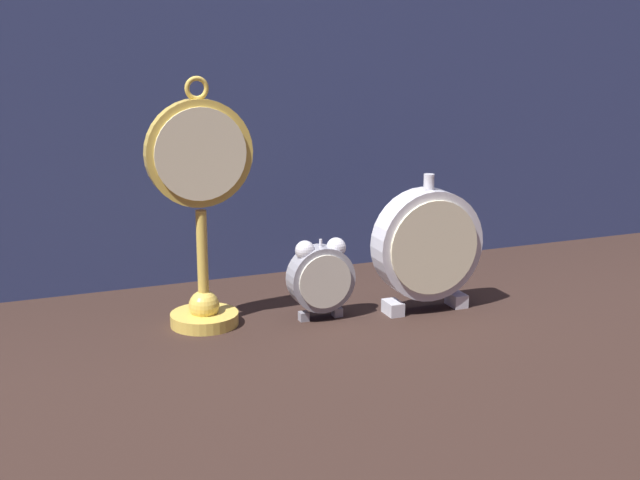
# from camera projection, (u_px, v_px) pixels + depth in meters

# --- Properties ---
(ground_plane) EXTENTS (4.00, 4.00, 0.00)m
(ground_plane) POSITION_uv_depth(u_px,v_px,m) (344.00, 344.00, 1.08)
(ground_plane) COLOR black
(fabric_backdrop_drape) EXTENTS (1.75, 0.01, 0.61)m
(fabric_backdrop_drape) POSITION_uv_depth(u_px,v_px,m) (259.00, 74.00, 1.30)
(fabric_backdrop_drape) COLOR navy
(fabric_backdrop_drape) RESTS_ON ground_plane
(pocket_watch_on_stand) EXTENTS (0.13, 0.09, 0.32)m
(pocket_watch_on_stand) POSITION_uv_depth(u_px,v_px,m) (201.00, 210.00, 1.11)
(pocket_watch_on_stand) COLOR gold
(pocket_watch_on_stand) RESTS_ON ground_plane
(alarm_clock_twin_bell) EXTENTS (0.09, 0.03, 0.11)m
(alarm_clock_twin_bell) POSITION_uv_depth(u_px,v_px,m) (321.00, 275.00, 1.16)
(alarm_clock_twin_bell) COLOR gray
(alarm_clock_twin_bell) RESTS_ON ground_plane
(mantel_clock_silver) EXTENTS (0.15, 0.04, 0.19)m
(mantel_clock_silver) POSITION_uv_depth(u_px,v_px,m) (427.00, 246.00, 1.18)
(mantel_clock_silver) COLOR silver
(mantel_clock_silver) RESTS_ON ground_plane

